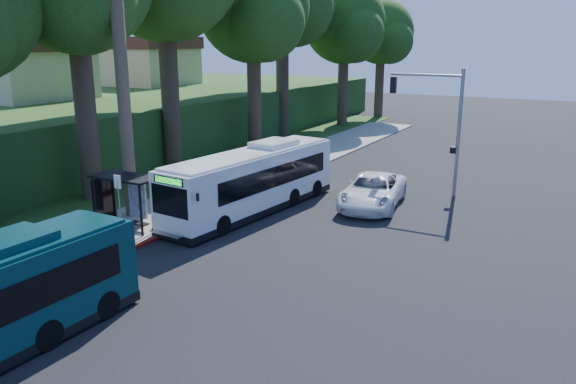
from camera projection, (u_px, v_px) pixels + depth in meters
The scene contains 13 objects.
ground at pixel (294, 235), 25.08m from camera, with size 140.00×140.00×0.00m, color black.
sidewalk at pixel (167, 211), 28.45m from camera, with size 4.50×70.00×0.12m, color gray.
red_curb at pixel (147, 242), 24.00m from camera, with size 0.25×30.00×0.13m, color maroon.
grass_verge at pixel (149, 178), 35.33m from camera, with size 8.00×70.00×0.06m, color #234719.
bus_shelter at pixel (124, 190), 25.55m from camera, with size 3.20×1.51×2.55m.
stop_sign_pole at pixel (119, 201), 22.81m from camera, with size 0.35×0.06×3.17m.
traffic_signal_pole at pixel (441, 116), 30.65m from camera, with size 4.10×0.30×7.00m.
hillside_backdrop at pixel (112, 111), 49.42m from camera, with size 24.00×60.00×8.80m.
tree_2 at pixel (254, 12), 41.40m from camera, with size 8.82×8.40×15.12m.
tree_4 at pixel (345, 27), 54.92m from camera, with size 8.40×8.00×14.14m.
tree_5 at pixel (382, 36), 61.44m from camera, with size 7.35×7.00×12.86m.
white_bus at pixel (254, 180), 28.19m from camera, with size 3.56×11.50×3.37m.
pickup at pixel (373, 191), 29.26m from camera, with size 2.75×5.97×1.66m, color white.
Camera 1 is at (11.16, -20.93, 8.39)m, focal length 35.00 mm.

